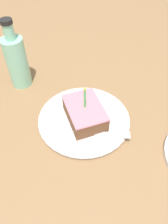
% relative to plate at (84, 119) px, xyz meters
% --- Properties ---
extents(ground_plane, '(2.40, 2.40, 0.04)m').
position_rel_plate_xyz_m(ground_plane, '(-0.03, 0.01, -0.03)').
color(ground_plane, olive).
rests_on(ground_plane, ground).
extents(plate, '(0.27, 0.27, 0.01)m').
position_rel_plate_xyz_m(plate, '(0.00, 0.00, 0.00)').
color(plate, silver).
rests_on(plate, ground_plane).
extents(cake_slice, '(0.10, 0.13, 0.12)m').
position_rel_plate_xyz_m(cake_slice, '(0.00, -0.00, 0.03)').
color(cake_slice, brown).
rests_on(cake_slice, plate).
extents(fork, '(0.16, 0.08, 0.01)m').
position_rel_plate_xyz_m(fork, '(0.03, -0.08, 0.01)').
color(fork, '#B2B2B7').
rests_on(fork, plate).
extents(bottle, '(0.07, 0.07, 0.22)m').
position_rel_plate_xyz_m(bottle, '(-0.14, 0.23, 0.08)').
color(bottle, '#8CD1B2').
rests_on(bottle, ground_plane).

